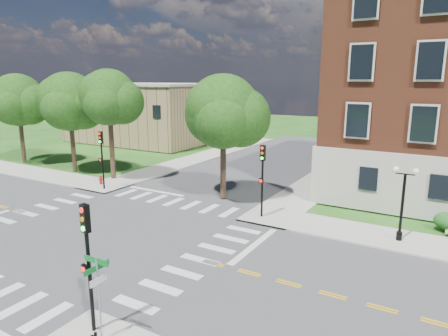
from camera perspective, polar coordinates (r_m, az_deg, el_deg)
The scene contains 18 objects.
ground at distance 25.38m, azimuth -17.25°, elevation -8.89°, with size 160.00×160.00×0.00m, color #1D5317.
road_ew at distance 25.38m, azimuth -17.25°, elevation -8.88°, with size 90.00×12.00×0.01m, color #3D3D3F.
road_ns at distance 25.38m, azimuth -17.25°, elevation -8.88°, with size 12.00×90.00×0.01m, color #3D3D3F.
sidewalk_ne at distance 32.44m, azimuth 24.85°, elevation -4.69°, with size 34.00×34.00×0.12m.
sidewalk_nw at distance 46.32m, azimuth -16.27°, elevation 0.91°, with size 34.00×34.00×0.12m.
crosswalk_east at distance 20.99m, azimuth -3.42°, elevation -12.99°, with size 2.20×10.20×0.02m, color silver, non-canonical shape.
stop_bar_east at distance 22.63m, azimuth 4.32°, elevation -11.02°, with size 0.40×5.50×0.00m, color silver.
secondary_building at distance 60.77m, azimuth -10.85°, elevation 7.89°, with size 20.40×15.40×8.30m.
tree_a at distance 48.32m, azimuth -27.37°, elevation 8.62°, with size 5.55×5.55×9.53m.
tree_b at distance 41.57m, azimuth -21.23°, elevation 8.82°, with size 5.66×5.66×9.64m.
tree_c at distance 37.15m, azimuth -16.14°, elevation 9.63°, with size 4.97×4.97×9.84m.
tree_d at distance 29.57m, azimuth -0.13°, elevation 8.02°, with size 5.52×5.52×9.35m.
traffic_signal_se at distance 14.93m, azimuth -18.92°, elevation -11.30°, with size 0.36×0.40×4.80m.
traffic_signal_ne at distance 25.96m, azimuth 5.50°, elevation -0.52°, with size 0.34×0.38×4.80m.
traffic_signal_nw at distance 34.02m, azimuth -17.08°, elevation 2.12°, with size 0.37×0.44×4.80m.
twin_lamp_west at distance 24.32m, azimuth 24.18°, elevation -4.12°, with size 1.36×0.36×4.23m.
street_sign_pole at distance 14.69m, azimuth -17.56°, elevation -15.40°, with size 1.10×1.10×3.10m.
fire_hydrant at distance 36.28m, azimuth -17.17°, elevation -1.65°, with size 0.35×0.35×0.75m.
Camera 1 is at (17.77, -15.70, 9.07)m, focal length 32.00 mm.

